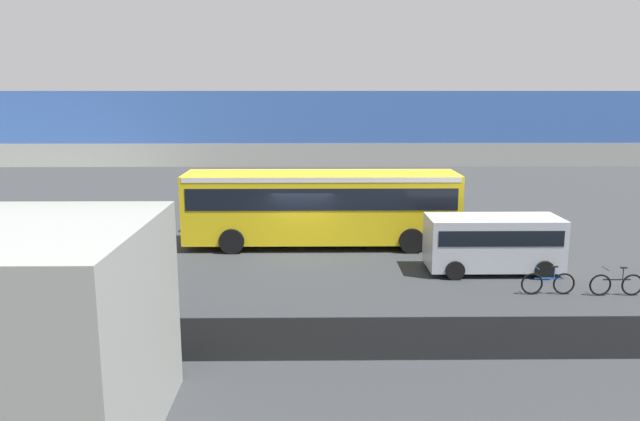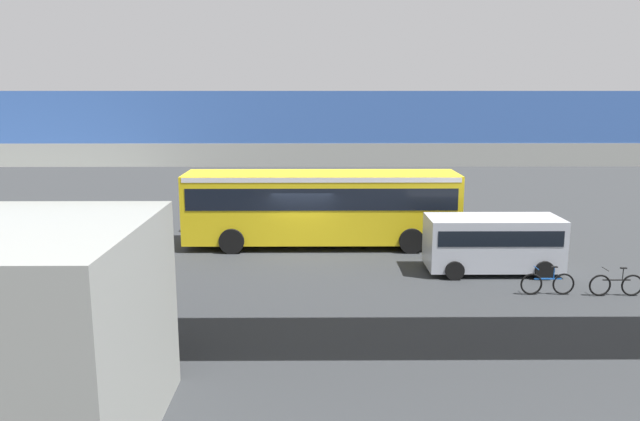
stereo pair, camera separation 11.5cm
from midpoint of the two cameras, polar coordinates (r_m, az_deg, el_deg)
The scene contains 12 objects.
ground at distance 25.63m, azimuth -1.49°, elevation -3.71°, with size 80.00×80.00×0.00m, color #2D3033.
city_bus at distance 25.98m, azimuth 0.25°, elevation 0.75°, with size 11.54×2.85×3.15m.
parked_van at distance 23.22m, azimuth 15.94°, elevation -2.71°, with size 4.80×2.17×2.05m.
bicycle_blue at distance 21.42m, azimuth 20.58°, elevation -6.40°, with size 1.77×0.44×0.96m.
bicycle_black at distance 22.16m, azimuth 26.01°, elevation -6.25°, with size 1.77×0.44×0.96m.
traffic_sign at distance 28.77m, azimuth -10.76°, elevation 1.58°, with size 0.08×0.60×2.80m.
lane_dash_leftmost at distance 29.33m, azimuth 14.45°, elevation -2.16°, with size 2.00×0.20×0.01m, color silver.
lane_dash_left at distance 28.56m, azimuth 6.66°, elevation -2.23°, with size 2.00×0.20×0.01m, color silver.
lane_dash_centre at distance 28.34m, azimuth -1.39°, elevation -2.26°, with size 2.00×0.20×0.01m, color silver.
lane_dash_right at distance 28.69m, azimuth -9.41°, elevation -2.25°, with size 2.00×0.20×0.01m, color silver.
lane_dash_rightmost at distance 29.58m, azimuth -17.09°, elevation -2.19°, with size 2.00×0.20×0.01m, color silver.
pedestrian_overpass at distance 14.47m, azimuth -2.31°, elevation 4.30°, with size 28.39×2.60×6.55m.
Camera 2 is at (-0.52, 24.77, 6.55)m, focal length 34.34 mm.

